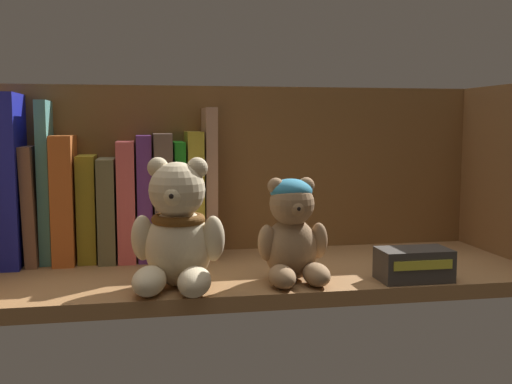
{
  "coord_description": "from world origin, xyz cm",
  "views": [
    {
      "loc": [
        -15.56,
        -83.61,
        22.28
      ],
      "look_at": [
        -0.01,
        0.0,
        12.91
      ],
      "focal_mm": 42.91,
      "sensor_mm": 36.0,
      "label": 1
    }
  ],
  "objects": [
    {
      "name": "book_7",
      "position": [
        -18.05,
        11.02,
        10.92
      ],
      "size": [
        2.59,
        11.89,
        17.83
      ],
      "primitive_type": "cube",
      "color": "#D05454",
      "rests_on": "shelf_board"
    },
    {
      "name": "book_1",
      "position": [
        -33.93,
        11.02,
        14.36
      ],
      "size": [
        2.53,
        14.56,
        24.73
      ],
      "primitive_type": "cube",
      "color": "#191E9B",
      "rests_on": "shelf_board"
    },
    {
      "name": "shelf_board",
      "position": [
        0.0,
        0.0,
        1.0
      ],
      "size": [
        77.42,
        27.31,
        2.0
      ],
      "primitive_type": "cube",
      "color": "olive",
      "rests_on": "ground"
    },
    {
      "name": "book_10",
      "position": [
        -10.18,
        11.02,
        10.87
      ],
      "size": [
        1.6,
        12.32,
        17.74
      ],
      "primitive_type": "cube",
      "color": "#177215",
      "rests_on": "shelf_board"
    },
    {
      "name": "book_12",
      "position": [
        -5.52,
        11.02,
        13.41
      ],
      "size": [
        1.85,
        10.65,
        22.83
      ],
      "primitive_type": "cube",
      "rotation": [
        0.0,
        0.01,
        0.0
      ],
      "color": "#A6795F",
      "rests_on": "shelf_board"
    },
    {
      "name": "book_3",
      "position": [
        -29.59,
        11.02,
        13.89
      ],
      "size": [
        1.6,
        9.37,
        23.78
      ],
      "primitive_type": "cube",
      "color": "teal",
      "rests_on": "shelf_board"
    },
    {
      "name": "book_2",
      "position": [
        -31.53,
        11.02,
        10.59
      ],
      "size": [
        2.11,
        12.18,
        17.23
      ],
      "primitive_type": "cube",
      "rotation": [
        0.0,
        -0.03,
        0.0
      ],
      "color": "brown",
      "rests_on": "shelf_board"
    },
    {
      "name": "book_6",
      "position": [
        -20.89,
        11.02,
        9.65
      ],
      "size": [
        2.49,
        12.18,
        15.3
      ],
      "primitive_type": "cube",
      "color": "brown",
      "rests_on": "shelf_board"
    },
    {
      "name": "small_product_box",
      "position": [
        19.07,
        -10.34,
        4.1
      ],
      "size": [
        9.29,
        5.52,
        4.2
      ],
      "color": "#38332D",
      "rests_on": "shelf_board"
    },
    {
      "name": "book_8",
      "position": [
        -15.36,
        11.02,
        11.36
      ],
      "size": [
        2.18,
        11.37,
        18.71
      ],
      "primitive_type": "cube",
      "color": "#5E2C76",
      "rests_on": "shelf_board"
    },
    {
      "name": "shelf_back_panel",
      "position": [
        0.0,
        14.26,
        14.19
      ],
      "size": [
        79.82,
        1.2,
        28.37
      ],
      "primitive_type": "cube",
      "color": "brown",
      "rests_on": "ground"
    },
    {
      "name": "book_11",
      "position": [
        -7.88,
        11.02,
        11.62
      ],
      "size": [
        2.4,
        12.04,
        19.25
      ],
      "primitive_type": "cube",
      "color": "#A18E25",
      "rests_on": "shelf_board"
    },
    {
      "name": "teddy_bear_smaller",
      "position": [
        3.34,
        -7.63,
        8.4
      ],
      "size": [
        9.84,
        9.99,
        13.5
      ],
      "color": "#93704C",
      "rests_on": "shelf_board"
    },
    {
      "name": "book_9",
      "position": [
        -12.63,
        11.02,
        11.49
      ],
      "size": [
        2.68,
        13.42,
        18.97
      ],
      "primitive_type": "cube",
      "color": "brown",
      "rests_on": "shelf_board"
    },
    {
      "name": "book_5",
      "position": [
        -23.77,
        11.02,
        9.89
      ],
      "size": [
        2.65,
        10.17,
        15.77
      ],
      "primitive_type": "cube",
      "color": "olive",
      "rests_on": "shelf_board"
    },
    {
      "name": "shelf_side_panel_right",
      "position": [
        39.51,
        0.0,
        14.19
      ],
      "size": [
        1.6,
        29.71,
        28.37
      ],
      "primitive_type": "cube",
      "color": "olive",
      "rests_on": "ground"
    },
    {
      "name": "book_4",
      "position": [
        -26.94,
        11.02,
        11.36
      ],
      "size": [
        3.09,
        12.56,
        18.73
      ],
      "primitive_type": "cube",
      "color": "#B75823",
      "rests_on": "shelf_board"
    },
    {
      "name": "teddy_bear_larger",
      "position": [
        -11.51,
        -8.24,
        8.95
      ],
      "size": [
        12.41,
        12.75,
        16.29
      ],
      "color": "beige",
      "rests_on": "shelf_board"
    }
  ]
}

